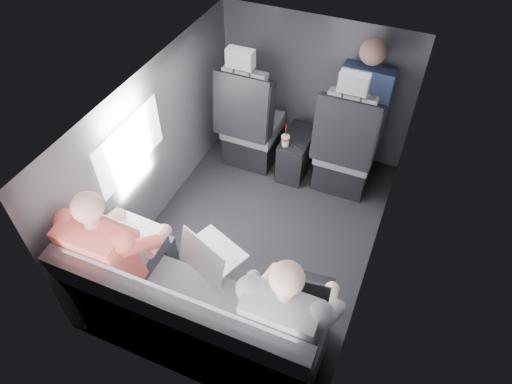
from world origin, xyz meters
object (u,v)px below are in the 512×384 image
at_px(front_seat_right, 345,152).
at_px(laptop_white, 129,233).
at_px(laptop_black, 305,290).
at_px(laptop_silver, 210,254).
at_px(front_seat_left, 250,127).
at_px(center_console, 296,153).
at_px(rear_bench, 197,322).
at_px(passenger_rear_left, 119,251).
at_px(soda_cup, 285,140).
at_px(passenger_front_right, 363,102).
at_px(passenger_rear_right, 289,315).

bearing_deg(front_seat_right, laptop_white, -122.50).
bearing_deg(laptop_black, laptop_silver, 178.67).
height_order(front_seat_left, laptop_white, front_seat_left).
height_order(center_console, laptop_black, laptop_black).
distance_m(rear_bench, passenger_rear_left, 0.67).
bearing_deg(laptop_black, soda_cup, 114.28).
bearing_deg(passenger_front_right, rear_bench, -102.70).
bearing_deg(laptop_silver, rear_bench, -83.52).
bearing_deg(front_seat_right, center_console, 174.93).
bearing_deg(center_console, laptop_silver, -91.21).
bearing_deg(soda_cup, rear_bench, -87.97).
xyz_separation_m(laptop_white, passenger_rear_left, (0.02, -0.15, 0.00)).
relative_size(laptop_white, laptop_silver, 0.77).
bearing_deg(center_console, passenger_rear_left, -107.49).
height_order(laptop_black, passenger_rear_left, passenger_rear_left).
distance_m(rear_bench, passenger_rear_right, 0.67).
xyz_separation_m(laptop_black, passenger_rear_right, (-0.03, -0.20, -0.00)).
height_order(front_seat_right, rear_bench, front_seat_right).
bearing_deg(passenger_rear_right, passenger_front_right, 92.44).
bearing_deg(laptop_white, laptop_black, 2.03).
relative_size(center_console, passenger_front_right, 0.53).
height_order(rear_bench, passenger_front_right, passenger_front_right).
distance_m(front_seat_right, laptop_silver, 1.69).
bearing_deg(front_seat_left, front_seat_right, 0.00).
bearing_deg(laptop_silver, passenger_rear_left, -158.98).
bearing_deg(laptop_black, laptop_white, -177.97).
bearing_deg(passenger_rear_left, laptop_white, 98.39).
relative_size(center_console, laptop_silver, 1.04).
bearing_deg(rear_bench, passenger_front_right, 77.30).
height_order(laptop_white, laptop_black, laptop_white).
bearing_deg(soda_cup, laptop_silver, -88.90).
distance_m(laptop_silver, passenger_rear_right, 0.64).
distance_m(center_console, laptop_white, 1.85).
bearing_deg(rear_bench, center_console, 90.00).
relative_size(front_seat_left, passenger_rear_right, 1.03).
relative_size(laptop_silver, passenger_front_right, 0.51).
bearing_deg(laptop_silver, passenger_front_right, 74.30).
relative_size(laptop_black, passenger_rear_right, 0.27).
bearing_deg(rear_bench, laptop_black, 25.50).
height_order(passenger_rear_left, passenger_front_right, passenger_front_right).
bearing_deg(laptop_silver, center_console, 88.79).
bearing_deg(passenger_rear_left, laptop_silver, 21.02).
bearing_deg(passenger_rear_right, rear_bench, -170.60).
distance_m(laptop_white, laptop_silver, 0.57).
xyz_separation_m(rear_bench, passenger_rear_left, (-0.58, 0.09, 0.33)).
bearing_deg(passenger_rear_right, soda_cup, 110.74).
relative_size(soda_cup, passenger_front_right, 0.25).
relative_size(laptop_silver, passenger_rear_left, 0.37).
distance_m(front_seat_right, passenger_rear_left, 2.09).
bearing_deg(laptop_white, soda_cup, 70.53).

